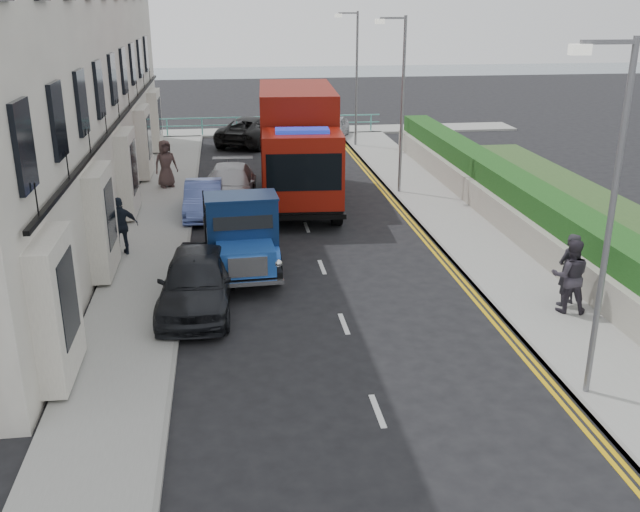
{
  "coord_description": "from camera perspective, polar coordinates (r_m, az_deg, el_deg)",
  "views": [
    {
      "loc": [
        -2.72,
        -13.8,
        7.59
      ],
      "look_at": [
        -0.44,
        3.15,
        1.4
      ],
      "focal_mm": 40.0,
      "sensor_mm": 36.0,
      "label": 1
    }
  ],
  "objects": [
    {
      "name": "sea_plane",
      "position": [
        74.24,
        -5.67,
        13.93
      ],
      "size": [
        120.0,
        120.0,
        0.0
      ],
      "primitive_type": "plane",
      "color": "slate",
      "rests_on": "ground"
    },
    {
      "name": "pavement_west",
      "position": [
        24.14,
        -13.16,
        1.18
      ],
      "size": [
        2.4,
        38.0,
        0.12
      ],
      "primitive_type": "cube",
      "color": "gray",
      "rests_on": "ground"
    },
    {
      "name": "ground",
      "position": [
        15.98,
        3.11,
        -8.49
      ],
      "size": [
        120.0,
        120.0,
        0.0
      ],
      "primitive_type": "plane",
      "color": "black",
      "rests_on": "ground"
    },
    {
      "name": "seafront_car_right",
      "position": [
        41.28,
        1.05,
        10.22
      ],
      "size": [
        2.67,
        4.11,
        1.3
      ],
      "primitive_type": "imported",
      "rotation": [
        0.0,
        0.0,
        -0.32
      ],
      "color": "#AFAEB3",
      "rests_on": "ground"
    },
    {
      "name": "parked_car_rear",
      "position": [
        28.23,
        -7.21,
        5.63
      ],
      "size": [
        2.34,
        5.03,
        1.42
      ],
      "primitive_type": "imported",
      "rotation": [
        0.0,
        0.0,
        -0.07
      ],
      "color": "#B6B7BB",
      "rests_on": "ground"
    },
    {
      "name": "pavement_east",
      "position": [
        25.31,
        11.2,
        2.2
      ],
      "size": [
        2.6,
        38.0,
        0.12
      ],
      "primitive_type": "cube",
      "color": "gray",
      "rests_on": "ground"
    },
    {
      "name": "pedestrian_east_far",
      "position": [
        18.84,
        19.39,
        -1.52
      ],
      "size": [
        1.1,
        0.96,
        1.91
      ],
      "primitive_type": "imported",
      "rotation": [
        0.0,
        0.0,
        2.85
      ],
      "color": "#322D37",
      "rests_on": "pavement_east"
    },
    {
      "name": "terrace_west",
      "position": [
        27.64,
        -22.9,
        17.55
      ],
      "size": [
        6.31,
        30.2,
        14.25
      ],
      "color": "silver",
      "rests_on": "ground"
    },
    {
      "name": "lamp_far",
      "position": [
        38.59,
        2.77,
        14.53
      ],
      "size": [
        1.23,
        0.18,
        7.0
      ],
      "color": "slate",
      "rests_on": "ground"
    },
    {
      "name": "red_lorry",
      "position": [
        28.01,
        -1.78,
        9.02
      ],
      "size": [
        3.27,
        8.43,
        4.34
      ],
      "rotation": [
        0.0,
        0.0,
        -0.06
      ],
      "color": "black",
      "rests_on": "ground"
    },
    {
      "name": "bedford_lorry",
      "position": [
        20.56,
        -6.27,
        1.38
      ],
      "size": [
        2.24,
        5.16,
        2.39
      ],
      "rotation": [
        0.0,
        0.0,
        0.05
      ],
      "color": "black",
      "rests_on": "ground"
    },
    {
      "name": "garden_east",
      "position": [
        25.75,
        15.37,
        4.11
      ],
      "size": [
        1.45,
        28.0,
        1.75
      ],
      "color": "#B2AD9E",
      "rests_on": "ground"
    },
    {
      "name": "parked_car_mid",
      "position": [
        26.73,
        -9.3,
        4.54
      ],
      "size": [
        1.41,
        3.86,
        1.26
      ],
      "primitive_type": "imported",
      "rotation": [
        0.0,
        0.0,
        -0.02
      ],
      "color": "#576BBA",
      "rests_on": "ground"
    },
    {
      "name": "pedestrian_east_near",
      "position": [
        19.25,
        19.26,
        -1.04
      ],
      "size": [
        0.83,
        0.71,
        1.92
      ],
      "primitive_type": "imported",
      "rotation": [
        0.0,
        0.0,
        3.57
      ],
      "color": "#232228",
      "rests_on": "pavement_east"
    },
    {
      "name": "lamp_mid",
      "position": [
        28.86,
        6.39,
        12.63
      ],
      "size": [
        1.23,
        0.18,
        7.0
      ],
      "color": "slate",
      "rests_on": "ground"
    },
    {
      "name": "parked_car_front",
      "position": [
        18.56,
        -9.83,
        -1.97
      ],
      "size": [
        2.12,
        4.64,
        1.54
      ],
      "primitive_type": "imported",
      "rotation": [
        0.0,
        0.0,
        -0.07
      ],
      "color": "black",
      "rests_on": "ground"
    },
    {
      "name": "pedestrian_west_near",
      "position": [
        22.66,
        -15.64,
        2.31
      ],
      "size": [
        1.15,
        0.78,
        1.82
      ],
      "primitive_type": "imported",
      "rotation": [
        0.0,
        0.0,
        3.49
      ],
      "color": "black",
      "rests_on": "pavement_west"
    },
    {
      "name": "seafront_car_left",
      "position": [
        40.04,
        -5.4,
        9.99
      ],
      "size": [
        4.6,
        6.05,
        1.53
      ],
      "primitive_type": "imported",
      "rotation": [
        0.0,
        0.0,
        2.71
      ],
      "color": "black",
      "rests_on": "ground"
    },
    {
      "name": "promenade",
      "position": [
        43.54,
        -4.01,
        9.89
      ],
      "size": [
        30.0,
        2.5,
        0.12
      ],
      "primitive_type": "cube",
      "color": "gray",
      "rests_on": "ground"
    },
    {
      "name": "pedestrian_west_far",
      "position": [
        30.65,
        -12.25,
        7.23
      ],
      "size": [
        1.13,
        0.96,
        1.97
      ],
      "primitive_type": "imported",
      "rotation": [
        0.0,
        0.0,
        0.4
      ],
      "color": "#453331",
      "rests_on": "pavement_west"
    },
    {
      "name": "seafront_railing",
      "position": [
        42.66,
        -3.95,
        10.39
      ],
      "size": [
        13.0,
        0.08,
        1.11
      ],
      "color": "#59B2A5",
      "rests_on": "ground"
    },
    {
      "name": "lamp_near",
      "position": [
        14.13,
        21.93,
        3.71
      ],
      "size": [
        1.23,
        0.18,
        7.0
      ],
      "color": "slate",
      "rests_on": "ground"
    }
  ]
}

